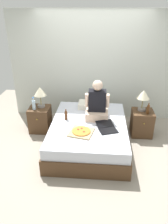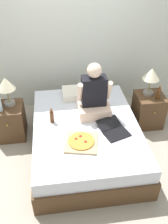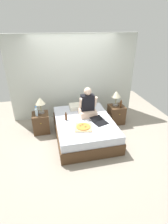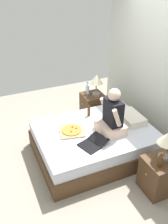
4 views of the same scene
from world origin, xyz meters
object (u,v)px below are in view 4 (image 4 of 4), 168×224
Objects in this scene: nightstand_left at (93,106)px; pizza_box at (72,131)px; lamp_on_right_nightstand at (167,140)px; person_seated at (112,117)px; beer_bottle at (160,161)px; laptop at (92,144)px; lamp_on_left_nightstand at (96,81)px; nightstand_right at (159,175)px; beer_bottle_on_bed at (89,111)px; water_bottle at (87,89)px; bed at (95,142)px.

nightstand_left reaches higher than pizza_box.
lamp_on_right_nightstand is 0.99m from person_seated.
lamp_on_right_nightstand is 1.96× the size of beer_bottle.
laptop is 0.49m from pizza_box.
laptop is (1.42, -0.76, -0.36)m from lamp_on_left_nightstand.
nightstand_right is 1.11× the size of laptop.
beer_bottle_on_bed reaches higher than nightstand_right.
water_bottle is 0.80m from beer_bottle_on_bed.
beer_bottle_on_bed is at bearing -165.84° from nightstand_right.
beer_bottle_on_bed is at bearing -169.76° from beer_bottle.
person_seated is at bearing 57.23° from bed.
water_bottle reaches higher than pizza_box.
water_bottle reaches higher than beer_bottle.
bed is at bearing 147.87° from laptop.
bed is 0.61m from person_seated.
lamp_on_right_nightstand is at bearing 120.93° from nightstand_right.
pizza_box is 0.59m from beer_bottle_on_bed.
beer_bottle is 1.06m from person_seated.
person_seated is (0.15, 0.23, 0.54)m from bed.
bed is 1.36m from lamp_on_right_nightstand.
bed is 1.32m from water_bottle.
water_bottle is at bearing 158.02° from laptop.
laptop reaches higher than nightstand_right.
person_seated is at bearing 12.23° from beer_bottle_on_bed.
nightstand_right is 1.22× the size of lamp_on_right_nightstand.
beer_bottle_on_bed is (-0.46, 0.10, 0.35)m from bed.
water_bottle is 1.67m from laptop.
person_seated is (1.22, -0.31, -0.09)m from lamp_on_left_nightstand.
laptop is (1.46, -0.71, 0.25)m from nightstand_left.
nightstand_left is 2.50× the size of beer_bottle_on_bed.
beer_bottle_on_bed reaches higher than nightstand_left.
lamp_on_right_nightstand is (2.27, 0.14, 0.22)m from water_bottle.
person_seated reaches higher than bed.
laptop is at bearing -28.21° from lamp_on_left_nightstand.
lamp_on_right_nightstand reaches higher than pizza_box.
lamp_on_right_nightstand is at bearing 3.53° from water_bottle.
nightstand_left is 1.11× the size of laptop.
beer_bottle_on_bed is at bearing -31.20° from nightstand_left.
water_bottle is 0.50× the size of nightstand_right.
nightstand_right is 0.60m from lamp_on_right_nightstand.
nightstand_left is at bearing 168.11° from person_seated.
water_bottle is at bearing 172.55° from person_seated.
lamp_on_right_nightstand is 1.55m from pizza_box.
lamp_on_left_nightstand is 1.96× the size of beer_bottle.
nightstand_left is 2.39× the size of beer_bottle.
beer_bottle reaches higher than nightstand_left.
bed is 7.17× the size of water_bottle.
pizza_box is (-1.22, -0.87, 0.24)m from nightstand_right.
lamp_on_right_nightstand reaches higher than nightstand_right.
nightstand_right is (2.30, 0.09, -0.39)m from water_bottle.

